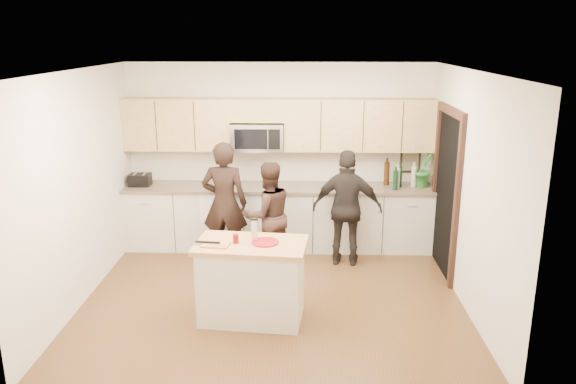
{
  "coord_description": "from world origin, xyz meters",
  "views": [
    {
      "loc": [
        0.35,
        -6.23,
        3.07
      ],
      "look_at": [
        0.17,
        0.35,
        1.23
      ],
      "focal_mm": 35.0,
      "sensor_mm": 36.0,
      "label": 1
    }
  ],
  "objects_px": {
    "woman_left": "(225,203)",
    "island": "(252,281)",
    "woman_right": "(347,208)",
    "woman_center": "(268,215)",
    "toaster": "(140,180)"
  },
  "relations": [
    {
      "from": "woman_right",
      "to": "woman_left",
      "type": "bearing_deg",
      "value": 7.27
    },
    {
      "from": "woman_right",
      "to": "island",
      "type": "bearing_deg",
      "value": 61.67
    },
    {
      "from": "woman_left",
      "to": "woman_right",
      "type": "distance_m",
      "value": 1.68
    },
    {
      "from": "island",
      "to": "woman_center",
      "type": "relative_size",
      "value": 0.86
    },
    {
      "from": "island",
      "to": "toaster",
      "type": "bearing_deg",
      "value": 135.38
    },
    {
      "from": "island",
      "to": "woman_center",
      "type": "bearing_deg",
      "value": 92.11
    },
    {
      "from": "woman_left",
      "to": "woman_right",
      "type": "height_order",
      "value": "woman_left"
    },
    {
      "from": "island",
      "to": "woman_right",
      "type": "bearing_deg",
      "value": 59.71
    },
    {
      "from": "island",
      "to": "woman_right",
      "type": "distance_m",
      "value": 2.01
    },
    {
      "from": "woman_center",
      "to": "woman_right",
      "type": "relative_size",
      "value": 0.92
    },
    {
      "from": "island",
      "to": "woman_center",
      "type": "distance_m",
      "value": 1.5
    },
    {
      "from": "island",
      "to": "woman_left",
      "type": "bearing_deg",
      "value": 113.21
    },
    {
      "from": "toaster",
      "to": "woman_center",
      "type": "distance_m",
      "value": 2.08
    },
    {
      "from": "woman_left",
      "to": "toaster",
      "type": "bearing_deg",
      "value": -19.98
    },
    {
      "from": "woman_left",
      "to": "island",
      "type": "bearing_deg",
      "value": 111.66
    }
  ]
}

